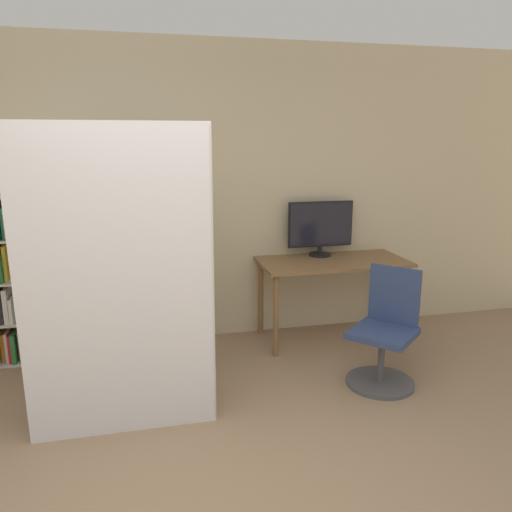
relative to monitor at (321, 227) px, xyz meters
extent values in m
cube|color=#C6B793|center=(-1.39, 0.15, 0.31)|extent=(8.00, 0.06, 2.70)
cube|color=brown|center=(0.05, -0.21, -0.30)|extent=(1.35, 0.66, 0.03)
cylinder|color=brown|center=(-0.56, -0.47, -0.68)|extent=(0.05, 0.05, 0.73)
cylinder|color=brown|center=(0.67, -0.47, -0.68)|extent=(0.05, 0.05, 0.73)
cylinder|color=brown|center=(-0.56, 0.06, -0.68)|extent=(0.05, 0.05, 0.73)
cylinder|color=brown|center=(0.67, 0.06, -0.68)|extent=(0.05, 0.05, 0.73)
cylinder|color=black|center=(0.00, 0.00, -0.27)|extent=(0.21, 0.21, 0.02)
cylinder|color=black|center=(0.00, 0.00, -0.22)|extent=(0.04, 0.04, 0.08)
cube|color=black|center=(0.00, 0.00, 0.02)|extent=(0.64, 0.02, 0.43)
cube|color=black|center=(0.00, 0.00, 0.02)|extent=(0.61, 0.03, 0.41)
cylinder|color=#4C4C51|center=(0.08, -1.17, -1.03)|extent=(0.52, 0.52, 0.03)
cylinder|color=#4C4C51|center=(0.08, -1.17, -0.83)|extent=(0.05, 0.05, 0.36)
cube|color=navy|center=(0.08, -1.17, -0.62)|extent=(0.62, 0.62, 0.05)
cube|color=navy|center=(0.23, -1.03, -0.37)|extent=(0.29, 0.32, 0.45)
cube|color=beige|center=(-2.00, -0.05, -0.16)|extent=(0.02, 0.35, 1.77)
cube|color=beige|center=(-2.43, 0.12, -0.16)|extent=(0.90, 0.02, 1.77)
cube|color=beige|center=(-2.43, -0.05, -1.03)|extent=(0.86, 0.31, 0.02)
cube|color=beige|center=(-2.43, -0.05, -0.68)|extent=(0.86, 0.31, 0.02)
cube|color=beige|center=(-2.43, -0.05, -0.33)|extent=(0.86, 0.31, 0.02)
cube|color=beige|center=(-2.43, -0.05, 0.02)|extent=(0.86, 0.31, 0.02)
cube|color=beige|center=(-2.43, -0.05, 0.37)|extent=(0.86, 0.31, 0.02)
cube|color=beige|center=(-2.43, -0.05, 0.71)|extent=(0.86, 0.31, 0.02)
cube|color=orange|center=(-2.84, -0.02, -0.91)|extent=(0.04, 0.19, 0.24)
cube|color=silver|center=(-2.80, -0.04, -0.90)|extent=(0.02, 0.23, 0.25)
cube|color=red|center=(-2.77, -0.09, -0.90)|extent=(0.02, 0.18, 0.24)
cube|color=#287A38|center=(-2.74, -0.06, -0.90)|extent=(0.03, 0.26, 0.25)
cube|color=brown|center=(-2.70, -0.05, -0.90)|extent=(0.03, 0.19, 0.26)
cube|color=silver|center=(-2.66, -0.02, -0.88)|extent=(0.03, 0.25, 0.29)
cube|color=gold|center=(-2.63, -0.02, -0.90)|extent=(0.04, 0.23, 0.25)
cube|color=gold|center=(-2.59, -0.08, -0.91)|extent=(0.04, 0.17, 0.22)
cube|color=#232328|center=(-2.81, -0.08, -0.53)|extent=(0.03, 0.18, 0.29)
cube|color=silver|center=(-2.77, -0.04, -0.53)|extent=(0.04, 0.26, 0.29)
cube|color=silver|center=(-2.73, -0.06, -0.57)|extent=(0.03, 0.25, 0.21)
cube|color=brown|center=(-2.79, -0.09, -0.22)|extent=(0.02, 0.23, 0.21)
cube|color=#287A38|center=(-2.77, -0.05, -0.21)|extent=(0.02, 0.27, 0.23)
cube|color=gold|center=(-2.74, -0.03, -0.18)|extent=(0.03, 0.23, 0.30)
cube|color=teal|center=(-2.72, -0.04, 0.15)|extent=(0.03, 0.20, 0.25)
cube|color=gold|center=(-2.69, -0.10, 0.14)|extent=(0.02, 0.19, 0.24)
cube|color=silver|center=(-2.65, -0.09, 0.13)|extent=(0.04, 0.17, 0.21)
cube|color=silver|center=(-2.60, -0.07, 0.18)|extent=(0.04, 0.26, 0.30)
cube|color=#287A38|center=(-2.71, -0.04, 0.51)|extent=(0.02, 0.19, 0.27)
cube|color=#287A38|center=(-2.67, -0.02, 0.51)|extent=(0.03, 0.23, 0.26)
cube|color=#232328|center=(-2.63, -0.07, 0.51)|extent=(0.04, 0.21, 0.28)
cube|color=silver|center=(-1.81, -1.27, -0.06)|extent=(1.17, 0.29, 1.96)
cube|color=beige|center=(-1.23, -1.27, -0.06)|extent=(0.01, 0.29, 1.92)
cube|color=silver|center=(-1.81, -0.96, -0.07)|extent=(1.17, 0.27, 1.95)
cube|color=beige|center=(-1.23, -0.96, -0.07)|extent=(0.01, 0.27, 1.92)
camera|label=1|loc=(-1.66, -4.38, 0.81)|focal=35.00mm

